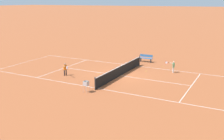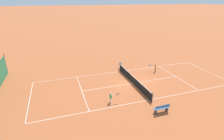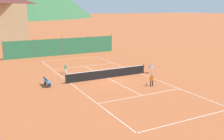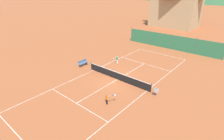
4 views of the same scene
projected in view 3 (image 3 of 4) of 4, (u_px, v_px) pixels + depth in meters
name	position (u px, v px, depth m)	size (l,w,h in m)	color
ground_plane	(107.00, 78.00, 27.47)	(600.00, 600.00, 0.00)	#A8542D
court_line_markings	(107.00, 78.00, 27.47)	(8.25, 23.85, 0.01)	white
tennis_net	(107.00, 73.00, 27.35)	(9.18, 0.08, 1.06)	#2D2D2D
windscreen_fence_far	(62.00, 47.00, 40.51)	(17.28, 0.08, 2.90)	#2D754C
player_far_service	(152.00, 79.00, 24.48)	(0.76, 0.86, 1.18)	black
player_far_baseline	(66.00, 68.00, 29.25)	(0.38, 0.96, 1.13)	white
tennis_ball_far_corner	(80.00, 77.00, 27.68)	(0.07, 0.07, 0.07)	#CCE033
tennis_ball_alley_right	(122.00, 82.00, 25.83)	(0.07, 0.07, 0.07)	#CCE033
tennis_ball_near_corner	(54.00, 78.00, 27.21)	(0.07, 0.07, 0.07)	#CCE033
ball_hopper	(151.00, 67.00, 29.43)	(0.36, 0.36, 0.89)	#B7B7BC
courtside_bench	(47.00, 81.00, 24.54)	(0.36, 1.50, 0.84)	#336699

